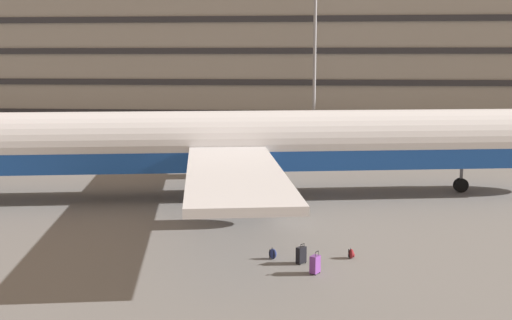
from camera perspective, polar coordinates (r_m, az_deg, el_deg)
The scene contains 7 objects.
ground_plane at distance 40.00m, azimuth 4.97°, elevation -3.17°, with size 600.00×600.00×0.00m, color slate.
terminal_structure at distance 87.94m, azimuth 5.21°, elevation 9.55°, with size 174.98×22.06×18.55m.
airliner at distance 39.13m, azimuth -1.80°, elevation 1.41°, with size 42.48×34.64×10.84m.
suitcase_purple at distance 26.92m, azimuth 4.03°, elevation -8.39°, with size 0.45×0.48×0.86m.
suitcase_black at distance 25.75m, azimuth 5.26°, elevation -9.19°, with size 0.45×0.49×0.94m.
backpack_large at distance 27.53m, azimuth 1.50°, elevation -8.32°, with size 0.40×0.31×0.50m.
backpack_small at distance 27.89m, azimuth 8.47°, elevation -8.24°, with size 0.29×0.38×0.46m.
Camera 1 is at (0.08, -39.10, 8.43)m, focal length 45.07 mm.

